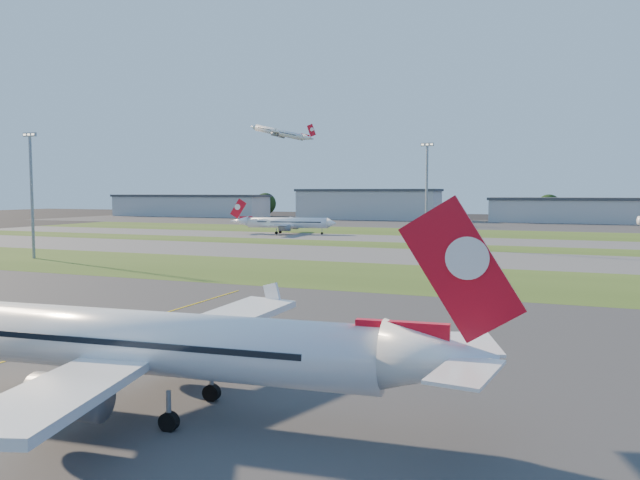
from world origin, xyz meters
The scene contains 21 objects.
ground centered at (0.00, 0.00, 0.00)m, with size 700.00×700.00×0.00m, color black.
apron_near centered at (0.00, 0.00, 0.01)m, with size 300.00×70.00×0.01m, color #333335.
grass_strip_a centered at (0.00, 52.00, 0.01)m, with size 300.00×34.00×0.01m, color #304818.
taxiway_a centered at (0.00, 85.00, 0.01)m, with size 300.00×32.00×0.01m, color #515154.
grass_strip_b centered at (0.00, 110.00, 0.01)m, with size 300.00×18.00×0.01m, color #304818.
taxiway_b centered at (0.00, 132.00, 0.01)m, with size 300.00×26.00×0.01m, color #515154.
grass_strip_c centered at (0.00, 165.00, 0.01)m, with size 300.00×40.00×0.01m, color #304818.
apron_far centered at (0.00, 225.00, 0.01)m, with size 400.00×80.00×0.01m, color #333335.
yellow_line centered at (5.00, 0.00, 0.00)m, with size 0.25×60.00×0.02m, color gold.
airliner_parked centered at (22.55, -13.91, 4.24)m, with size 38.73×32.76×12.09m.
airliner_taxiing centered at (-37.49, 139.48, 3.62)m, with size 32.85×27.66×10.31m.
airliner_departing centered at (-79.71, 225.13, 41.73)m, with size 29.92×25.27×9.35m.
light_mast_west centered at (-55.00, 52.00, 14.81)m, with size 3.20×0.70×25.80m.
light_mast_centre centered at (15.00, 108.00, 14.81)m, with size 3.20×0.70×25.80m.
hangar_far_west centered at (-150.00, 255.00, 6.14)m, with size 91.80×23.00×12.20m.
hangar_west centered at (-45.00, 255.00, 7.64)m, with size 71.40×23.00×15.20m.
hangar_east centered at (55.00, 255.00, 5.64)m, with size 81.60×23.00×11.20m.
tree_far_west centered at (-190.00, 268.00, 6.49)m, with size 11.00×11.00×12.00m.
tree_west centered at (-110.00, 270.00, 7.14)m, with size 12.10×12.10×13.20m.
tree_mid_west centered at (-20.00, 266.00, 5.84)m, with size 9.90×9.90×10.80m.
tree_mid_east centered at (40.00, 269.00, 6.81)m, with size 11.55×11.55×12.60m.
Camera 1 is at (46.86, -45.65, 13.77)m, focal length 35.00 mm.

